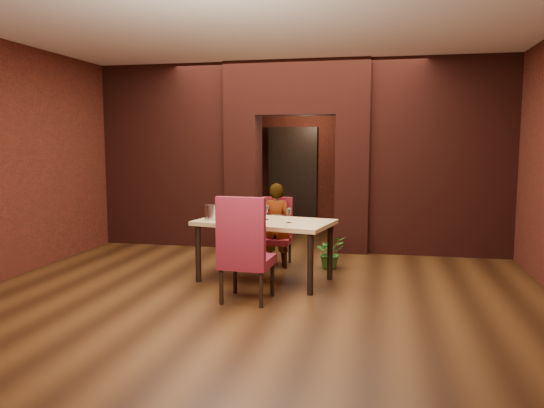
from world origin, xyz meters
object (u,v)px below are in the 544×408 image
at_px(wine_glass_c, 289,216).
at_px(chair_near, 247,248).
at_px(person_seated, 276,225).
at_px(water_bottle, 229,207).
at_px(dining_table, 265,251).
at_px(wine_bucket, 211,212).
at_px(wine_glass_a, 253,211).
at_px(chair_far, 275,232).
at_px(wine_glass_b, 266,213).
at_px(potted_plant, 330,252).

bearing_deg(wine_glass_c, chair_near, -115.30).
relative_size(chair_near, person_seated, 0.99).
xyz_separation_m(chair_near, water_bottle, (-0.55, 1.10, 0.34)).
xyz_separation_m(dining_table, chair_near, (-0.00, -0.91, 0.21)).
relative_size(wine_glass_c, wine_bucket, 0.93).
height_order(chair_near, wine_glass_a, chair_near).
bearing_deg(chair_far, wine_glass_a, -98.98).
height_order(dining_table, water_bottle, water_bottle).
distance_m(wine_glass_a, wine_bucket, 0.56).
xyz_separation_m(wine_bucket, water_bottle, (0.16, 0.30, 0.05)).
distance_m(wine_glass_a, wine_glass_b, 0.18).
bearing_deg(person_seated, wine_glass_b, 91.82).
bearing_deg(wine_glass_b, wine_glass_a, -172.32).
bearing_deg(wine_bucket, water_bottle, 62.17).
bearing_deg(water_bottle, wine_bucket, -117.83).
xyz_separation_m(person_seated, water_bottle, (-0.53, -0.66, 0.34)).
relative_size(chair_far, wine_glass_b, 5.38).
bearing_deg(wine_glass_a, person_seated, 79.43).
xyz_separation_m(dining_table, potted_plant, (0.78, 0.88, -0.17)).
bearing_deg(dining_table, chair_far, 104.27).
height_order(dining_table, wine_glass_b, wine_glass_b).
bearing_deg(wine_glass_a, wine_bucket, -164.02).
distance_m(dining_table, person_seated, 0.88).
distance_m(person_seated, potted_plant, 0.89).
distance_m(chair_far, wine_glass_b, 0.94).
relative_size(wine_glass_b, wine_glass_c, 0.99).
relative_size(chair_near, wine_glass_c, 6.52).
relative_size(dining_table, person_seated, 1.39).
xyz_separation_m(dining_table, wine_bucket, (-0.71, -0.11, 0.51)).
relative_size(wine_glass_c, water_bottle, 0.64).
xyz_separation_m(person_seated, wine_glass_a, (-0.15, -0.81, 0.30)).
relative_size(chair_near, potted_plant, 2.61).
relative_size(wine_glass_b, potted_plant, 0.40).
xyz_separation_m(chair_far, person_seated, (0.03, -0.06, 0.12)).
relative_size(dining_table, wine_glass_a, 7.92).
xyz_separation_m(person_seated, wine_glass_c, (0.37, -1.01, 0.29)).
height_order(dining_table, wine_glass_c, wine_glass_c).
bearing_deg(chair_near, dining_table, -86.79).
relative_size(wine_glass_b, water_bottle, 0.64).
relative_size(wine_bucket, water_bottle, 0.69).
relative_size(person_seated, water_bottle, 4.23).
bearing_deg(water_bottle, wine_glass_c, -20.72).
height_order(chair_far, water_bottle, water_bottle).
xyz_separation_m(chair_near, wine_glass_b, (0.01, 0.98, 0.29)).
bearing_deg(chair_far, water_bottle, -125.72).
bearing_deg(chair_near, wine_glass_a, -76.72).
bearing_deg(wine_glass_a, chair_near, -80.14).
height_order(person_seated, wine_glass_a, person_seated).
relative_size(chair_far, person_seated, 0.81).
height_order(dining_table, wine_glass_a, wine_glass_a).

